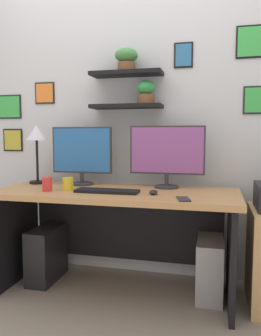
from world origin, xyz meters
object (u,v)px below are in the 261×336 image
at_px(desk_lamp, 37,137).
at_px(computer_tower_left, 47,254).
at_px(desk, 118,217).
at_px(monitor_left, 82,154).
at_px(computer_mouse, 153,192).
at_px(coffee_mug, 68,184).
at_px(computer_tower_right, 210,268).
at_px(pen_cup, 47,184).
at_px(keyboard, 107,191).
at_px(cell_phone, 184,199).
at_px(monitor_right, 167,154).

xyz_separation_m(desk_lamp, computer_tower_left, (0.13, -0.12, -0.91)).
xyz_separation_m(desk, desk_lamp, (-0.71, 0.13, 0.58)).
relative_size(monitor_left, computer_mouse, 5.45).
distance_m(coffee_mug, computer_tower_right, 1.18).
xyz_separation_m(desk, pen_cup, (-0.46, -0.20, 0.26)).
height_order(pen_cup, computer_tower_left, pen_cup).
height_order(monitor_left, computer_mouse, monitor_left).
relative_size(desk, keyboard, 3.94).
bearing_deg(desk, computer_tower_left, 178.43).
xyz_separation_m(keyboard, computer_tower_right, (0.70, 0.19, -0.55)).
bearing_deg(monitor_left, computer_tower_left, -149.91).
bearing_deg(computer_tower_right, desk, -176.29).
relative_size(desk, cell_phone, 12.37).
distance_m(computer_mouse, coffee_mug, 0.63).
height_order(desk_lamp, pen_cup, desk_lamp).
bearing_deg(coffee_mug, computer_tower_right, 8.95).
xyz_separation_m(desk, coffee_mug, (-0.34, -0.12, 0.25)).
distance_m(desk_lamp, coffee_mug, 0.56).
bearing_deg(computer_mouse, monitor_left, 153.84).
distance_m(monitor_left, pen_cup, 0.43).
relative_size(desk_lamp, computer_tower_right, 1.15).
height_order(cell_phone, pen_cup, pen_cup).
bearing_deg(monitor_right, desk, -154.53).
bearing_deg(computer_tower_left, desk_lamp, 137.45).
height_order(coffee_mug, pen_cup, pen_cup).
xyz_separation_m(coffee_mug, pen_cup, (-0.12, -0.08, 0.01)).
distance_m(monitor_left, keyboard, 0.49).
distance_m(keyboard, desk_lamp, 0.82).
distance_m(keyboard, coffee_mug, 0.31).
height_order(computer_mouse, pen_cup, pen_cup).
xyz_separation_m(keyboard, pen_cup, (-0.42, -0.05, 0.04)).
bearing_deg(coffee_mug, pen_cup, -144.79).
bearing_deg(computer_mouse, monitor_right, 81.68).
relative_size(monitor_left, computer_tower_right, 1.19).
distance_m(cell_phone, coffee_mug, 0.86).
height_order(computer_mouse, coffee_mug, coffee_mug).
relative_size(cell_phone, pen_cup, 1.40).
bearing_deg(pen_cup, desk_lamp, 127.90).
xyz_separation_m(computer_mouse, computer_tower_right, (0.38, 0.19, -0.56)).
xyz_separation_m(cell_phone, computer_tower_left, (-1.09, 0.30, -0.55)).
distance_m(keyboard, cell_phone, 0.56).
height_order(monitor_left, monitor_right, monitor_right).
bearing_deg(computer_tower_left, computer_mouse, -10.61).
relative_size(desk, computer_tower_left, 4.13).
distance_m(monitor_right, computer_tower_left, 1.23).
bearing_deg(cell_phone, monitor_left, 137.08).
height_order(desk, computer_tower_right, desk).
height_order(computer_mouse, cell_phone, computer_mouse).
bearing_deg(monitor_left, computer_tower_right, -6.66).
height_order(monitor_left, desk_lamp, desk_lamp).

